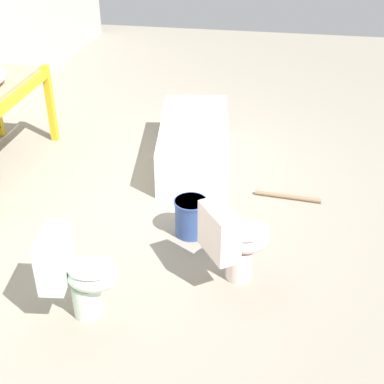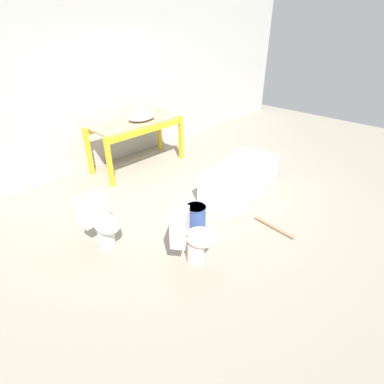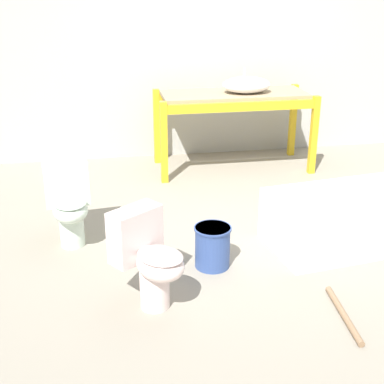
{
  "view_description": "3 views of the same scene",
  "coord_description": "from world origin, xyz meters",
  "px_view_note": "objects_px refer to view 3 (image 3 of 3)",
  "views": [
    {
      "loc": [
        -4.17,
        -1.35,
        2.66
      ],
      "look_at": [
        -0.62,
        -0.73,
        0.45
      ],
      "focal_mm": 50.0,
      "sensor_mm": 36.0,
      "label": 1
    },
    {
      "loc": [
        -2.98,
        -2.96,
        2.46
      ],
      "look_at": [
        -0.59,
        -0.68,
        0.56
      ],
      "focal_mm": 28.0,
      "sensor_mm": 36.0,
      "label": 2
    },
    {
      "loc": [
        -1.32,
        -4.18,
        2.05
      ],
      "look_at": [
        -0.7,
        -0.67,
        0.6
      ],
      "focal_mm": 50.0,
      "sensor_mm": 36.0,
      "label": 3
    }
  ],
  "objects_px": {
    "sink_basin": "(246,85)",
    "bathtub_main": "(361,213)",
    "bucket_white": "(212,246)",
    "toilet_far": "(69,203)",
    "toilet_near": "(149,257)"
  },
  "relations": [
    {
      "from": "sink_basin",
      "to": "bathtub_main",
      "type": "relative_size",
      "value": 0.33
    },
    {
      "from": "sink_basin",
      "to": "bucket_white",
      "type": "height_order",
      "value": "sink_basin"
    },
    {
      "from": "toilet_far",
      "to": "sink_basin",
      "type": "bearing_deg",
      "value": 32.31
    },
    {
      "from": "bathtub_main",
      "to": "toilet_near",
      "type": "relative_size",
      "value": 2.43
    },
    {
      "from": "bathtub_main",
      "to": "bucket_white",
      "type": "distance_m",
      "value": 1.29
    },
    {
      "from": "sink_basin",
      "to": "bucket_white",
      "type": "bearing_deg",
      "value": -111.05
    },
    {
      "from": "toilet_near",
      "to": "toilet_far",
      "type": "xyz_separation_m",
      "value": [
        -0.54,
        1.0,
        0.0
      ]
    },
    {
      "from": "bathtub_main",
      "to": "bucket_white",
      "type": "bearing_deg",
      "value": -179.56
    },
    {
      "from": "toilet_near",
      "to": "bucket_white",
      "type": "bearing_deg",
      "value": 3.31
    },
    {
      "from": "toilet_near",
      "to": "toilet_far",
      "type": "relative_size",
      "value": 1.0
    },
    {
      "from": "bathtub_main",
      "to": "toilet_near",
      "type": "bearing_deg",
      "value": -169.38
    },
    {
      "from": "sink_basin",
      "to": "toilet_near",
      "type": "distance_m",
      "value": 2.93
    },
    {
      "from": "bathtub_main",
      "to": "toilet_far",
      "type": "bearing_deg",
      "value": 162.41
    },
    {
      "from": "toilet_far",
      "to": "bucket_white",
      "type": "relative_size",
      "value": 2.01
    },
    {
      "from": "bathtub_main",
      "to": "toilet_far",
      "type": "height_order",
      "value": "toilet_far"
    }
  ]
}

